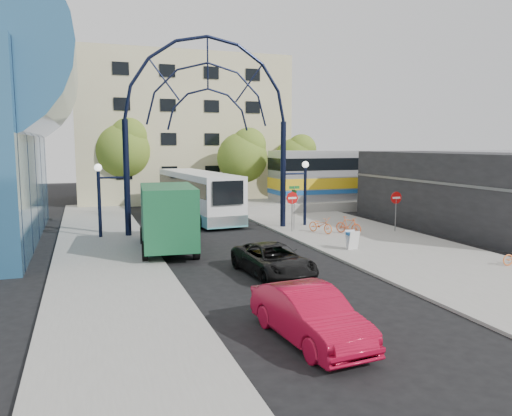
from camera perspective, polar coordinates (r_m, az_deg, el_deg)
name	(u,v)px	position (r m, az deg, el deg)	size (l,w,h in m)	color
ground	(301,295)	(18.82, 5.14, -9.88)	(120.00, 120.00, 0.00)	black
sidewalk_east	(415,255)	(26.14, 17.67, -5.16)	(8.00, 56.00, 0.12)	gray
plaza_west	(110,270)	(23.05, -16.37, -6.77)	(5.00, 50.00, 0.12)	gray
gateway_arch	(208,95)	(31.41, -5.51, 12.78)	(13.64, 0.44, 12.10)	black
stop_sign	(292,202)	(31.10, 4.15, 0.73)	(0.80, 0.07, 2.50)	slate
do_not_enter_sign	(396,202)	(32.37, 15.71, 0.70)	(0.76, 0.07, 2.48)	slate
street_name_sign	(294,198)	(31.79, 4.39, 1.12)	(0.70, 0.70, 2.80)	slate
sandwich_board	(352,238)	(26.32, 10.94, -3.35)	(0.55, 0.61, 0.99)	white
commercial_block_east	(461,191)	(35.41, 22.40, 1.82)	(6.00, 16.00, 5.00)	black
apartment_block	(179,130)	(52.22, -8.85, 8.83)	(20.00, 12.10, 14.00)	#C9BC8B
train_platform	(402,201)	(47.45, 16.31, 0.79)	(32.00, 5.00, 0.80)	gray
train_car	(403,173)	(47.25, 16.42, 3.81)	(25.10, 3.05, 4.20)	#B7B7BC
tree_north_a	(244,155)	(44.42, -1.39, 6.10)	(4.48, 4.48, 7.00)	#382314
tree_north_b	(124,147)	(46.43, -14.87, 6.73)	(5.12, 5.12, 8.00)	#382314
tree_north_c	(297,157)	(48.44, 4.69, 5.79)	(4.16, 4.16, 6.50)	#382314
city_bus	(198,194)	(37.58, -6.67, 1.56)	(3.90, 12.82, 3.47)	white
green_truck	(167,218)	(26.20, -10.13, -1.15)	(3.15, 7.11, 3.49)	black
black_suv	(273,260)	(21.21, 2.00, -5.98)	(2.25, 4.87, 1.35)	black
red_sedan	(310,315)	(14.47, 6.15, -12.03)	(1.63, 4.67, 1.54)	#A40A27
bike_near_a	(321,225)	(30.95, 7.40, -1.93)	(0.65, 1.87, 0.98)	orange
bike_near_b	(349,225)	(30.91, 10.53, -1.95)	(0.49, 1.73, 1.04)	#D9592B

